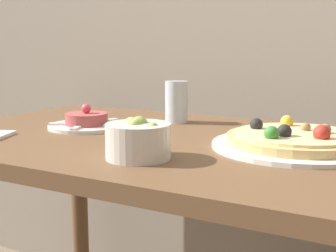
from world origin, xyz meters
The scene contains 5 objects.
dining_table centered at (0.00, 0.38, 0.64)m, with size 1.42×0.77×0.74m.
pizza_plate centered at (0.22, 0.41, 0.75)m, with size 0.37×0.37×0.06m.
tartare_plate centered at (-0.35, 0.39, 0.75)m, with size 0.21×0.21×0.07m.
small_bowl centered at (-0.03, 0.16, 0.78)m, with size 0.13×0.13×0.08m.
drinking_glass centered at (-0.18, 0.59, 0.80)m, with size 0.07×0.07×0.12m.
Camera 1 is at (0.46, -0.61, 0.96)m, focal length 50.00 mm.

